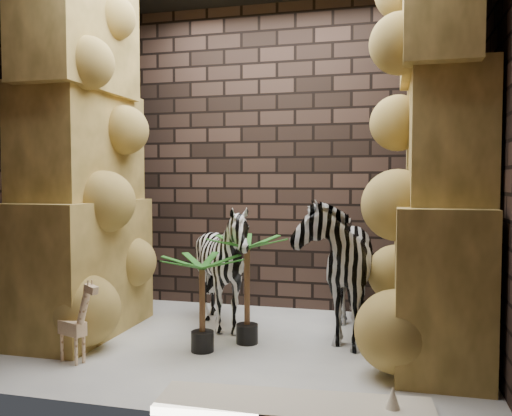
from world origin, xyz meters
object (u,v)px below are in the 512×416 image
(zebra_left, at_px, (223,274))
(giraffe_toy, at_px, (72,318))
(palm_front, at_px, (247,289))
(palm_back, at_px, (202,303))
(zebra_right, at_px, (336,254))
(surfboard, at_px, (294,406))

(zebra_left, relative_size, giraffe_toy, 1.73)
(palm_front, bearing_deg, palm_back, -135.18)
(zebra_right, xyz_separation_m, surfboard, (-0.08, -1.49, -0.65))
(giraffe_toy, distance_m, surfboard, 1.71)
(zebra_right, relative_size, surfboard, 0.89)
(zebra_right, height_order, palm_front, zebra_right)
(zebra_left, height_order, palm_front, zebra_left)
(zebra_right, distance_m, palm_back, 1.17)
(palm_front, bearing_deg, zebra_right, 31.05)
(palm_front, height_order, palm_back, palm_front)
(zebra_left, xyz_separation_m, giraffe_toy, (-0.78, -1.00, -0.18))
(zebra_left, height_order, surfboard, zebra_left)
(palm_front, xyz_separation_m, palm_back, (-0.27, -0.27, -0.06))
(zebra_right, xyz_separation_m, palm_front, (-0.65, -0.39, -0.25))
(palm_back, bearing_deg, zebra_right, 35.67)
(giraffe_toy, bearing_deg, surfboard, 7.19)
(zebra_right, height_order, surfboard, zebra_right)
(palm_front, bearing_deg, surfboard, -62.84)
(palm_front, distance_m, palm_back, 0.39)
(surfboard, bearing_deg, palm_back, 130.22)
(palm_back, xyz_separation_m, surfboard, (0.84, -0.83, -0.34))
(giraffe_toy, height_order, palm_front, palm_front)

